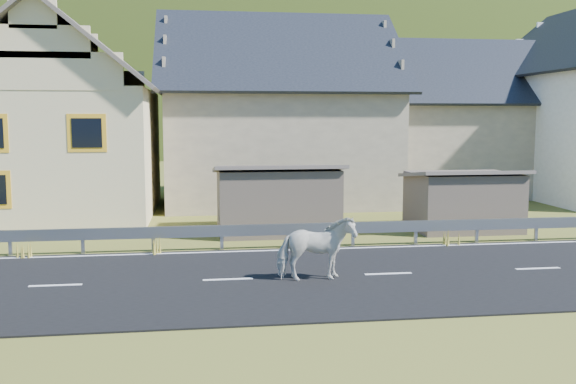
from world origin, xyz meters
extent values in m
plane|color=#4B511D|center=(0.00, 0.00, 0.00)|extent=(160.00, 160.00, 0.00)
cube|color=black|center=(0.00, 0.00, 0.02)|extent=(60.00, 7.00, 0.04)
cube|color=silver|center=(0.00, 0.00, 0.04)|extent=(60.00, 6.60, 0.01)
cube|color=#93969B|center=(0.00, 3.68, 0.58)|extent=(28.00, 0.08, 0.34)
cube|color=#93969B|center=(-10.00, 3.70, 0.35)|extent=(0.10, 0.06, 0.70)
cube|color=#93969B|center=(-8.00, 3.70, 0.35)|extent=(0.10, 0.06, 0.70)
cube|color=#93969B|center=(-6.00, 3.70, 0.35)|extent=(0.10, 0.06, 0.70)
cube|color=#93969B|center=(-4.00, 3.70, 0.35)|extent=(0.10, 0.06, 0.70)
cube|color=#93969B|center=(-2.00, 3.70, 0.35)|extent=(0.10, 0.06, 0.70)
cube|color=#93969B|center=(0.00, 3.70, 0.35)|extent=(0.10, 0.06, 0.70)
cube|color=#93969B|center=(2.00, 3.70, 0.35)|extent=(0.10, 0.06, 0.70)
cube|color=#93969B|center=(4.00, 3.70, 0.35)|extent=(0.10, 0.06, 0.70)
cube|color=#93969B|center=(6.00, 3.70, 0.35)|extent=(0.10, 0.06, 0.70)
cube|color=#6A5A4D|center=(-2.00, 6.50, 1.10)|extent=(4.30, 3.30, 2.40)
cube|color=#6A5A4D|center=(4.50, 6.00, 1.00)|extent=(3.80, 2.90, 2.20)
cube|color=beige|center=(-10.00, 12.00, 2.50)|extent=(7.00, 9.00, 5.00)
cube|color=gold|center=(-8.40, 7.50, 3.40)|extent=(1.30, 0.12, 1.30)
cube|color=tan|center=(-12.00, 13.50, 6.56)|extent=(0.70, 0.70, 2.40)
cube|color=tan|center=(-1.00, 15.00, 2.50)|extent=(10.00, 9.00, 5.00)
cube|color=tan|center=(9.00, 17.00, 2.30)|extent=(9.00, 8.00, 4.60)
ellipsoid|color=#253B13|center=(5.00, 180.00, -20.00)|extent=(440.00, 280.00, 260.00)
imported|color=beige|center=(-1.90, -0.36, 0.82)|extent=(0.93, 1.88, 1.55)
camera|label=1|loc=(-4.67, -15.16, 3.93)|focal=40.00mm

